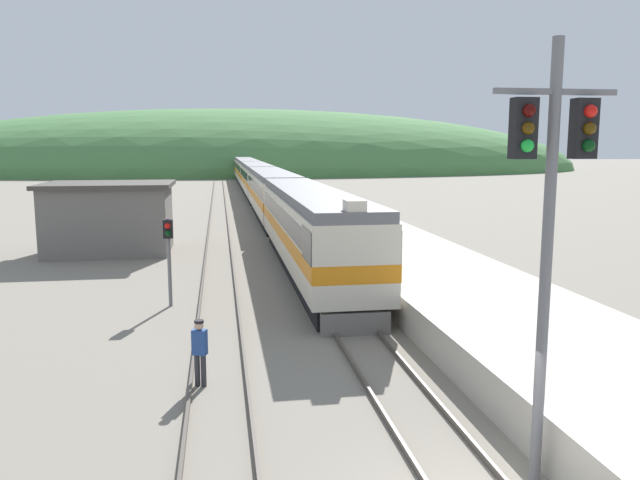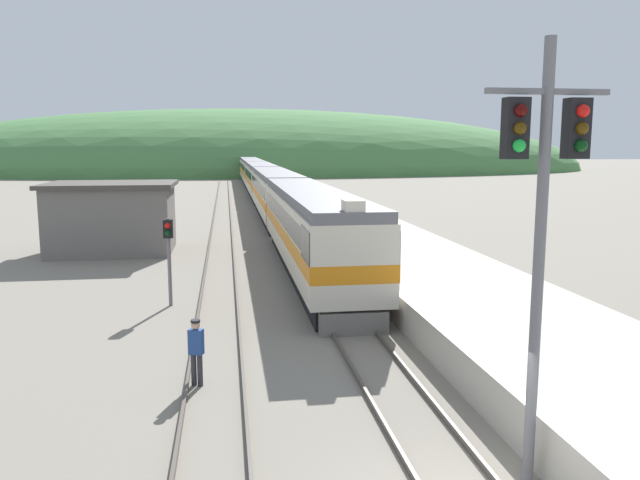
{
  "view_description": "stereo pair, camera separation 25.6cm",
  "coord_description": "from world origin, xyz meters",
  "px_view_note": "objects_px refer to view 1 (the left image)",
  "views": [
    {
      "loc": [
        -4.28,
        -8.88,
        6.13
      ],
      "look_at": [
        -0.35,
        15.44,
        2.38
      ],
      "focal_mm": 35.0,
      "sensor_mm": 36.0,
      "label": 1
    },
    {
      "loc": [
        -4.02,
        -8.92,
        6.13
      ],
      "look_at": [
        -0.35,
        15.44,
        2.38
      ],
      "focal_mm": 35.0,
      "sensor_mm": 36.0,
      "label": 2
    }
  ],
  "objects_px": {
    "carriage_third": "(256,179)",
    "carriage_fourth": "(248,172)",
    "carriage_second": "(272,193)",
    "track_worker": "(200,349)",
    "express_train_lead_car": "(311,228)",
    "signal_post_siding": "(169,243)",
    "signal_mast_main": "(550,200)",
    "carriage_fifth": "(242,167)"
  },
  "relations": [
    {
      "from": "carriage_third",
      "to": "carriage_fourth",
      "type": "xyz_separation_m",
      "value": [
        0.0,
        22.05,
        0.0
      ]
    },
    {
      "from": "carriage_second",
      "to": "carriage_fourth",
      "type": "distance_m",
      "value": 44.11
    },
    {
      "from": "track_worker",
      "to": "carriage_third",
      "type": "bearing_deg",
      "value": 85.2
    },
    {
      "from": "express_train_lead_car",
      "to": "signal_post_siding",
      "type": "relative_size",
      "value": 6.19
    },
    {
      "from": "express_train_lead_car",
      "to": "carriage_third",
      "type": "height_order",
      "value": "express_train_lead_car"
    },
    {
      "from": "carriage_third",
      "to": "carriage_fourth",
      "type": "relative_size",
      "value": 1.0
    },
    {
      "from": "carriage_second",
      "to": "signal_mast_main",
      "type": "distance_m",
      "value": 41.81
    },
    {
      "from": "carriage_fourth",
      "to": "signal_post_siding",
      "type": "height_order",
      "value": "carriage_fourth"
    },
    {
      "from": "carriage_third",
      "to": "signal_mast_main",
      "type": "relative_size",
      "value": 2.67
    },
    {
      "from": "carriage_fourth",
      "to": "signal_mast_main",
      "type": "xyz_separation_m",
      "value": [
        1.33,
        -85.78,
        3.0
      ]
    },
    {
      "from": "carriage_fifth",
      "to": "signal_post_siding",
      "type": "distance_m",
      "value": 93.98
    },
    {
      "from": "carriage_third",
      "to": "carriage_fifth",
      "type": "xyz_separation_m",
      "value": [
        0.0,
        44.11,
        0.0
      ]
    },
    {
      "from": "carriage_second",
      "to": "carriage_fifth",
      "type": "distance_m",
      "value": 66.16
    },
    {
      "from": "carriage_third",
      "to": "signal_mast_main",
      "type": "xyz_separation_m",
      "value": [
        1.33,
        -63.73,
        3.0
      ]
    },
    {
      "from": "signal_post_siding",
      "to": "track_worker",
      "type": "relative_size",
      "value": 1.94
    },
    {
      "from": "signal_post_siding",
      "to": "track_worker",
      "type": "bearing_deg",
      "value": -80.75
    },
    {
      "from": "carriage_second",
      "to": "carriage_third",
      "type": "bearing_deg",
      "value": 90.0
    },
    {
      "from": "carriage_third",
      "to": "signal_mast_main",
      "type": "distance_m",
      "value": 63.81
    },
    {
      "from": "carriage_second",
      "to": "carriage_fifth",
      "type": "relative_size",
      "value": 1.0
    },
    {
      "from": "carriage_third",
      "to": "carriage_fifth",
      "type": "relative_size",
      "value": 1.0
    },
    {
      "from": "carriage_fourth",
      "to": "track_worker",
      "type": "xyz_separation_m",
      "value": [
        -4.87,
        -80.13,
        -1.2
      ]
    },
    {
      "from": "express_train_lead_car",
      "to": "carriage_fourth",
      "type": "relative_size",
      "value": 1.0
    },
    {
      "from": "carriage_fourth",
      "to": "express_train_lead_car",
      "type": "bearing_deg",
      "value": -90.0
    },
    {
      "from": "carriage_third",
      "to": "signal_post_siding",
      "type": "height_order",
      "value": "carriage_third"
    },
    {
      "from": "carriage_fourth",
      "to": "signal_post_siding",
      "type": "relative_size",
      "value": 6.22
    },
    {
      "from": "signal_post_siding",
      "to": "express_train_lead_car",
      "type": "bearing_deg",
      "value": 40.76
    },
    {
      "from": "express_train_lead_car",
      "to": "carriage_second",
      "type": "distance_m",
      "value": 22.24
    },
    {
      "from": "express_train_lead_car",
      "to": "carriage_second",
      "type": "xyz_separation_m",
      "value": [
        0.0,
        22.24,
        -0.01
      ]
    },
    {
      "from": "carriage_fourth",
      "to": "signal_mast_main",
      "type": "relative_size",
      "value": 2.67
    },
    {
      "from": "carriage_fifth",
      "to": "track_worker",
      "type": "bearing_deg",
      "value": -92.73
    },
    {
      "from": "express_train_lead_car",
      "to": "carriage_third",
      "type": "relative_size",
      "value": 1.0
    },
    {
      "from": "express_train_lead_car",
      "to": "signal_post_siding",
      "type": "xyz_separation_m",
      "value": [
        -6.24,
        -5.38,
        0.25
      ]
    },
    {
      "from": "carriage_fifth",
      "to": "carriage_second",
      "type": "bearing_deg",
      "value": -90.0
    },
    {
      "from": "signal_mast_main",
      "to": "express_train_lead_car",
      "type": "bearing_deg",
      "value": 93.92
    },
    {
      "from": "track_worker",
      "to": "signal_mast_main",
      "type": "bearing_deg",
      "value": -42.34
    },
    {
      "from": "carriage_third",
      "to": "carriage_fifth",
      "type": "bearing_deg",
      "value": 90.0
    },
    {
      "from": "carriage_third",
      "to": "carriage_fourth",
      "type": "bearing_deg",
      "value": 90.0
    },
    {
      "from": "signal_mast_main",
      "to": "track_worker",
      "type": "xyz_separation_m",
      "value": [
        -6.2,
        5.65,
        -4.2
      ]
    },
    {
      "from": "carriage_third",
      "to": "track_worker",
      "type": "bearing_deg",
      "value": -94.8
    },
    {
      "from": "carriage_fifth",
      "to": "signal_post_siding",
      "type": "height_order",
      "value": "carriage_fifth"
    },
    {
      "from": "carriage_third",
      "to": "signal_post_siding",
      "type": "relative_size",
      "value": 6.22
    },
    {
      "from": "carriage_fifth",
      "to": "carriage_third",
      "type": "bearing_deg",
      "value": -90.0
    }
  ]
}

